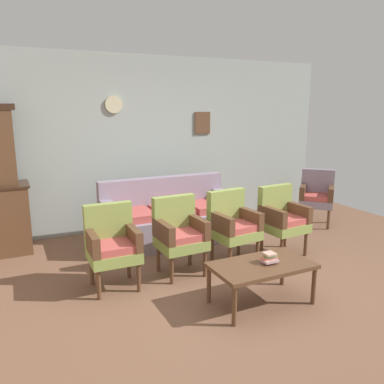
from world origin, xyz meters
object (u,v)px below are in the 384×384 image
(wingback_chair_by_fireplace, at_px, (317,195))
(book_stack_on_table, at_px, (269,258))
(armchair_by_doorway, at_px, (112,243))
(floor_vase_by_wall, at_px, (306,195))
(armchair_near_cabinet, at_px, (179,232))
(floral_couch, at_px, (170,219))
(armchair_row_middle, at_px, (233,224))
(coffee_table, at_px, (262,268))
(armchair_near_couch_end, at_px, (282,217))

(wingback_chair_by_fireplace, height_order, book_stack_on_table, wingback_chair_by_fireplace)
(armchair_by_doorway, bearing_deg, floor_vase_by_wall, 20.77)
(armchair_by_doorway, xyz_separation_m, book_stack_on_table, (1.30, -1.03, -0.03))
(armchair_by_doorway, relative_size, armchair_near_cabinet, 1.00)
(floral_couch, bearing_deg, armchair_row_middle, -69.50)
(armchair_row_middle, distance_m, floor_vase_by_wall, 2.93)
(coffee_table, relative_size, floor_vase_by_wall, 1.61)
(floral_couch, xyz_separation_m, armchair_row_middle, (0.40, -1.08, 0.17))
(floral_couch, height_order, armchair_near_cabinet, same)
(armchair_near_couch_end, xyz_separation_m, book_stack_on_table, (-0.98, -1.03, -0.03))
(armchair_near_cabinet, xyz_separation_m, coffee_table, (0.43, -1.03, -0.12))
(floral_couch, distance_m, wingback_chair_by_fireplace, 2.52)
(book_stack_on_table, bearing_deg, coffee_table, 168.53)
(armchair_near_cabinet, xyz_separation_m, armchair_row_middle, (0.74, 0.02, 0.00))
(coffee_table, relative_size, book_stack_on_table, 6.14)
(wingback_chair_by_fireplace, bearing_deg, book_stack_on_table, -141.65)
(coffee_table, bearing_deg, floor_vase_by_wall, 42.02)
(floral_couch, height_order, coffee_table, floral_couch)
(armchair_row_middle, bearing_deg, armchair_near_couch_end, -2.41)
(armchair_by_doorway, bearing_deg, wingback_chair_by_fireplace, 12.67)
(book_stack_on_table, bearing_deg, floor_vase_by_wall, 42.98)
(armchair_by_doorway, relative_size, book_stack_on_table, 5.53)
(coffee_table, xyz_separation_m, book_stack_on_table, (0.08, -0.02, 0.09))
(floral_couch, bearing_deg, book_stack_on_table, -85.44)
(armchair_row_middle, bearing_deg, book_stack_on_table, -102.31)
(coffee_table, distance_m, book_stack_on_table, 0.12)
(armchair_near_couch_end, bearing_deg, armchair_by_doorway, -179.83)
(armchair_row_middle, distance_m, coffee_table, 1.10)
(armchair_near_cabinet, height_order, coffee_table, armchair_near_cabinet)
(wingback_chair_by_fireplace, relative_size, coffee_table, 0.90)
(floral_couch, height_order, book_stack_on_table, floral_couch)
(armchair_by_doorway, bearing_deg, floral_couch, 44.72)
(armchair_by_doorway, bearing_deg, armchair_near_couch_end, 0.17)
(armchair_near_couch_end, relative_size, floor_vase_by_wall, 1.45)
(armchair_near_cabinet, height_order, armchair_near_couch_end, same)
(armchair_near_cabinet, bearing_deg, floral_couch, 73.11)
(armchair_near_cabinet, bearing_deg, armchair_near_couch_end, -0.54)
(coffee_table, bearing_deg, armchair_by_doorway, 140.41)
(armchair_by_doorway, distance_m, coffee_table, 1.59)
(armchair_near_couch_end, bearing_deg, coffee_table, -135.95)
(floral_couch, relative_size, coffee_table, 1.93)
(coffee_table, distance_m, floor_vase_by_wall, 3.80)
(wingback_chair_by_fireplace, bearing_deg, floral_couch, 173.13)
(armchair_near_couch_end, relative_size, book_stack_on_table, 5.53)
(floral_couch, relative_size, armchair_near_cabinet, 2.15)
(armchair_row_middle, relative_size, wingback_chair_by_fireplace, 1.00)
(armchair_near_cabinet, relative_size, floor_vase_by_wall, 1.45)
(floor_vase_by_wall, bearing_deg, coffee_table, -137.98)
(armchair_by_doorway, distance_m, floor_vase_by_wall, 4.33)
(floor_vase_by_wall, bearing_deg, armchair_near_cabinet, -155.03)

